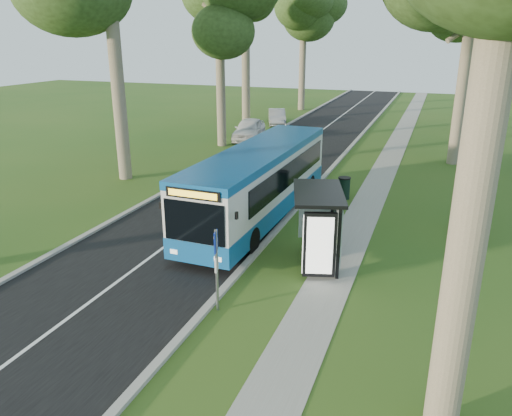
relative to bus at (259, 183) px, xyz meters
The scene contains 13 objects.
ground 4.91m from the bus, 75.00° to the right, with size 120.00×120.00×0.00m, color #285119.
road 6.19m from the bus, 112.61° to the left, with size 7.00×100.00×0.02m, color black.
kerb_east 5.86m from the bus, 77.74° to the left, with size 0.25×100.00×0.12m, color #9E9B93.
kerb_west 8.16m from the bus, 136.41° to the left, with size 0.25×100.00×0.12m, color #9E9B93.
centre_line 6.19m from the bus, 112.61° to the left, with size 0.12×100.00×0.01m, color white.
footpath 7.12m from the bus, 52.74° to the left, with size 1.50×100.00×0.02m, color gray.
bus is the anchor object (origin of this frame).
bus_stop_sign 7.89m from the bus, 79.05° to the right, with size 0.12×0.35×2.53m.
bus_shelter 5.33m from the bus, 48.07° to the right, with size 2.47×3.41×2.63m.
litter_bin 5.14m from the bus, 54.02° to the left, with size 0.62×0.62×1.08m.
car_white 17.42m from the bus, 112.48° to the left, with size 1.94×4.81×1.64m, color silver.
car_silver 24.47m from the bus, 106.17° to the left, with size 1.45×4.15×1.37m, color #97999E.
tree_east_d 28.45m from the bus, 70.18° to the left, with size 5.20×5.20×13.75m.
Camera 1 is at (5.80, -14.95, 7.63)m, focal length 35.00 mm.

